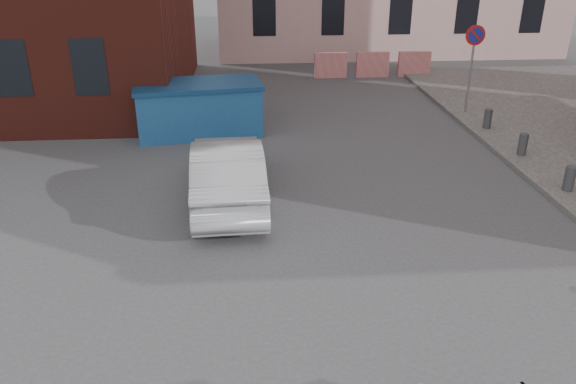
{
  "coord_description": "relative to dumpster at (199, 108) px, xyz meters",
  "views": [
    {
      "loc": [
        -0.88,
        -7.22,
        5.1
      ],
      "look_at": [
        -0.22,
        1.6,
        1.1
      ],
      "focal_mm": 35.0,
      "sensor_mm": 36.0,
      "label": 1
    }
  ],
  "objects": [
    {
      "name": "barriers",
      "position": [
        6.43,
        6.67,
        -0.24
      ],
      "size": [
        4.7,
        0.18,
        1.0
      ],
      "color": "red",
      "rests_on": "ground"
    },
    {
      "name": "silver_car",
      "position": [
        0.91,
        -4.66,
        -0.06
      ],
      "size": [
        1.63,
        4.18,
        1.36
      ],
      "primitive_type": "imported",
      "rotation": [
        0.0,
        0.0,
        3.19
      ],
      "color": "#999AA0",
      "rests_on": "ground"
    },
    {
      "name": "dumpster",
      "position": [
        0.0,
        0.0,
        0.0
      ],
      "size": [
        3.72,
        2.3,
        1.46
      ],
      "rotation": [
        0.0,
        0.0,
        0.15
      ],
      "color": "#1E5692",
      "rests_on": "ground"
    },
    {
      "name": "no_parking_sign",
      "position": [
        8.23,
        1.15,
        1.28
      ],
      "size": [
        0.6,
        0.09,
        2.65
      ],
      "color": "gray",
      "rests_on": "sidewalk"
    },
    {
      "name": "bollards",
      "position": [
        8.23,
        -4.93,
        -0.34
      ],
      "size": [
        0.22,
        9.02,
        0.55
      ],
      "color": "#3A3A3D",
      "rests_on": "sidewalk"
    },
    {
      "name": "ground",
      "position": [
        2.23,
        -8.33,
        -0.74
      ],
      "size": [
        120.0,
        120.0,
        0.0
      ],
      "primitive_type": "plane",
      "color": "#38383A",
      "rests_on": "ground"
    }
  ]
}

